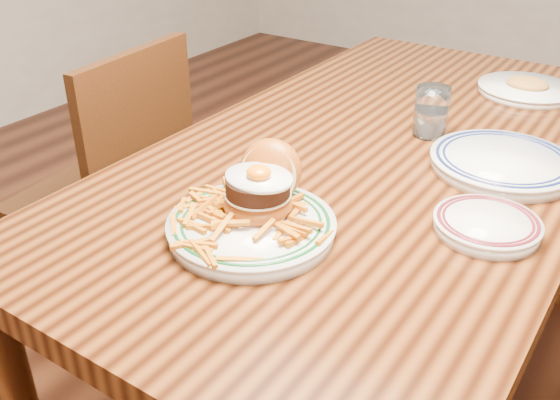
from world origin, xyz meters
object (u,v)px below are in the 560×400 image
Objects in this scene: side_plate at (487,224)px; chair_left at (115,190)px; table at (383,182)px; main_plate at (255,211)px.

chair_left is at bearing 152.98° from side_plate.
side_plate is (0.29, -0.22, 0.10)m from table.
chair_left reaches higher than side_plate.
chair_left is at bearing -170.04° from table.
side_plate is (1.04, -0.09, 0.29)m from chair_left.
chair_left is (-0.75, -0.13, -0.19)m from table.
chair_left reaches higher than table.
chair_left is at bearing 140.82° from main_plate.
side_plate is at bearing -10.66° from chair_left.
main_plate is at bearing -28.57° from chair_left.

